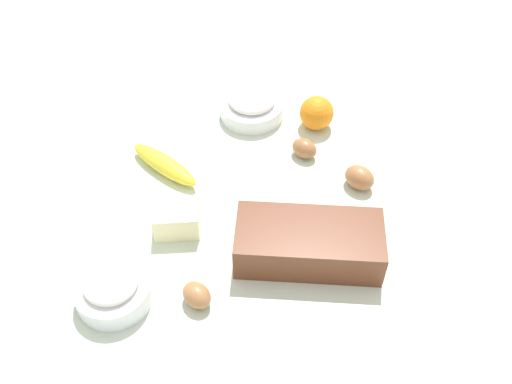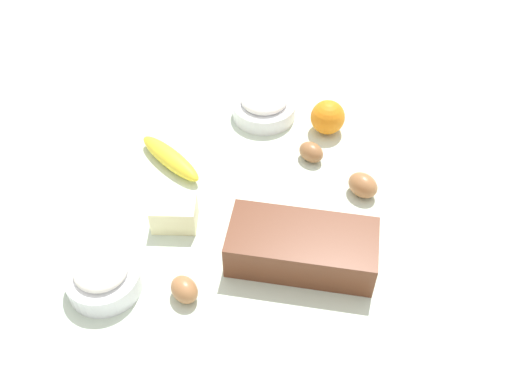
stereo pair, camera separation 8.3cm
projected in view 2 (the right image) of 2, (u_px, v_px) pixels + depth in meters
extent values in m
cube|color=silver|center=(256.00, 208.00, 1.24)|extent=(2.40, 2.40, 0.02)
cube|color=brown|center=(302.00, 247.00, 1.11)|extent=(0.29, 0.16, 0.08)
cube|color=black|center=(302.00, 246.00, 1.11)|extent=(0.28, 0.15, 0.07)
cylinder|color=white|center=(104.00, 280.00, 1.08)|extent=(0.14, 0.14, 0.04)
torus|color=white|center=(102.00, 274.00, 1.07)|extent=(0.14, 0.14, 0.01)
ellipsoid|color=white|center=(101.00, 270.00, 1.06)|extent=(0.10, 0.10, 0.03)
cylinder|color=white|center=(264.00, 109.00, 1.42)|extent=(0.15, 0.15, 0.04)
torus|color=white|center=(264.00, 104.00, 1.41)|extent=(0.15, 0.15, 0.01)
ellipsoid|color=white|center=(264.00, 99.00, 1.40)|extent=(0.11, 0.11, 0.04)
ellipsoid|color=yellow|center=(170.00, 158.00, 1.30)|extent=(0.19, 0.13, 0.04)
sphere|color=orange|center=(328.00, 117.00, 1.37)|extent=(0.08, 0.08, 0.08)
cube|color=#F4EDB2|center=(174.00, 214.00, 1.18)|extent=(0.10, 0.08, 0.06)
ellipsoid|color=#A67044|center=(363.00, 185.00, 1.24)|extent=(0.08, 0.08, 0.05)
ellipsoid|color=#9C683F|center=(311.00, 152.00, 1.32)|extent=(0.07, 0.07, 0.04)
ellipsoid|color=#A97245|center=(184.00, 290.00, 1.07)|extent=(0.07, 0.07, 0.05)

